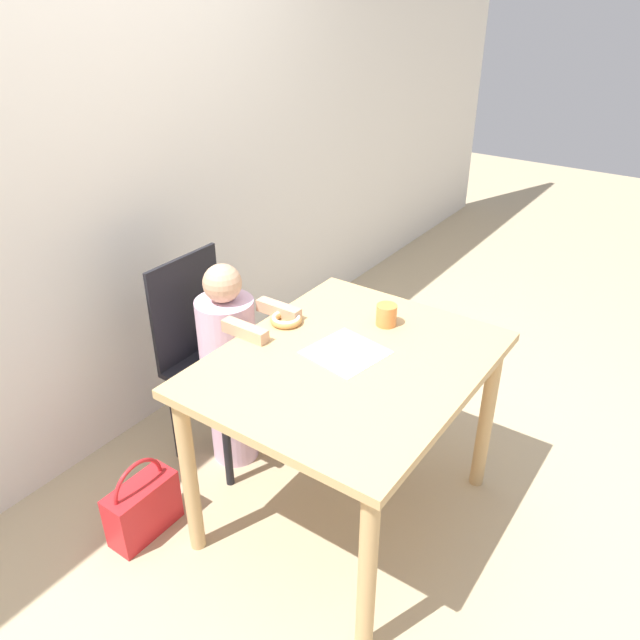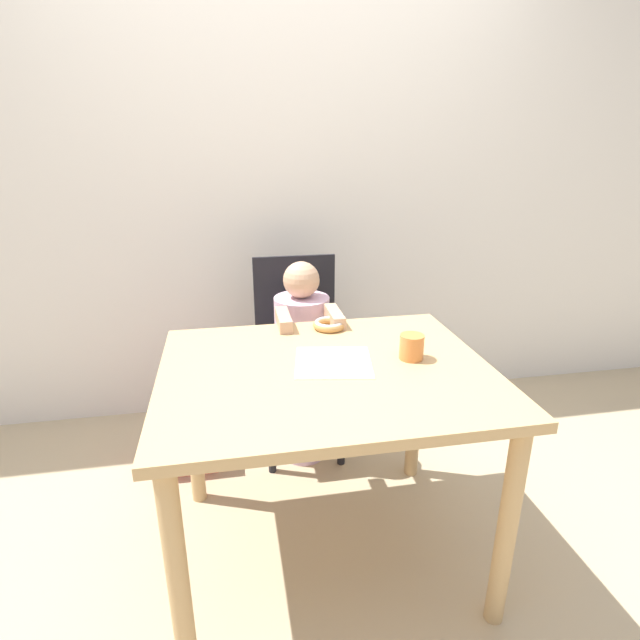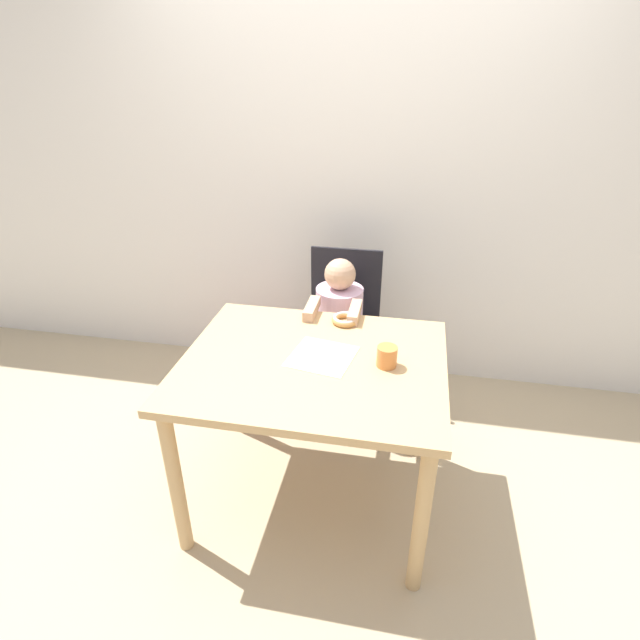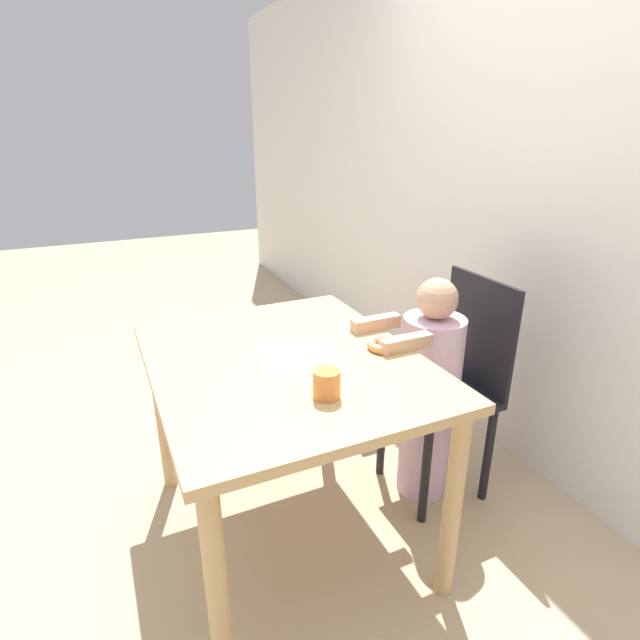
% 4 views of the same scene
% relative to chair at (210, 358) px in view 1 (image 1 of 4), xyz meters
% --- Properties ---
extents(ground_plane, '(12.00, 12.00, 0.00)m').
position_rel_chair_xyz_m(ground_plane, '(-0.01, -0.74, -0.49)').
color(ground_plane, tan).
extents(wall_back, '(8.00, 0.05, 2.50)m').
position_rel_chair_xyz_m(wall_back, '(-0.01, 0.47, 0.76)').
color(wall_back, silver).
rests_on(wall_back, ground_plane).
extents(dining_table, '(1.09, 0.89, 0.77)m').
position_rel_chair_xyz_m(dining_table, '(-0.01, -0.74, 0.16)').
color(dining_table, tan).
rests_on(dining_table, ground_plane).
extents(chair, '(0.40, 0.38, 0.95)m').
position_rel_chair_xyz_m(chair, '(0.00, 0.00, 0.00)').
color(chair, black).
rests_on(chair, ground_plane).
extents(child_figure, '(0.26, 0.43, 0.98)m').
position_rel_chair_xyz_m(child_figure, '(0.00, -0.12, -0.01)').
color(child_figure, silver).
rests_on(child_figure, ground_plane).
extents(donut, '(0.13, 0.13, 0.03)m').
position_rel_chair_xyz_m(donut, '(0.07, -0.38, 0.29)').
color(donut, tan).
rests_on(donut, dining_table).
extents(napkin, '(0.29, 0.29, 0.00)m').
position_rel_chair_xyz_m(napkin, '(0.02, -0.70, 0.27)').
color(napkin, white).
rests_on(napkin, dining_table).
extents(handbag, '(0.29, 0.13, 0.36)m').
position_rel_chair_xyz_m(handbag, '(-0.56, -0.13, -0.36)').
color(handbag, red).
rests_on(handbag, ground_plane).
extents(cup, '(0.08, 0.08, 0.09)m').
position_rel_chair_xyz_m(cup, '(0.29, -0.72, 0.31)').
color(cup, orange).
rests_on(cup, dining_table).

